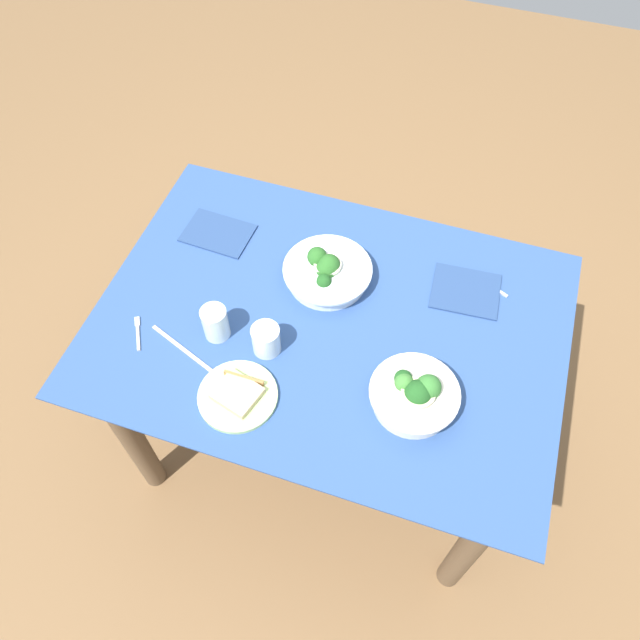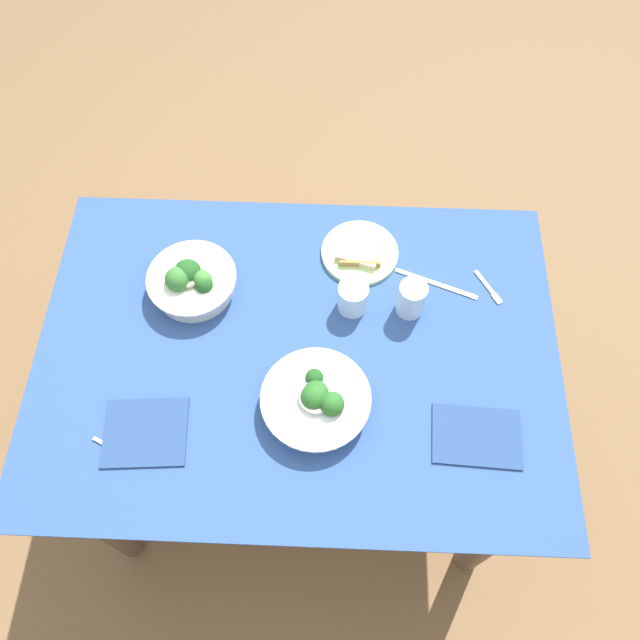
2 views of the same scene
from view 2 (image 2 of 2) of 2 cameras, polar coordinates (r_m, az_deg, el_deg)
name	(u,v)px [view 2 (image 2 of 2)]	position (r m, az deg, el deg)	size (l,w,h in m)	color
ground_plane	(304,446)	(2.16, -1.43, -11.12)	(6.00, 6.00, 0.00)	brown
dining_table	(299,373)	(1.61, -1.89, -4.70)	(1.21, 0.87, 0.72)	#2D4C84
broccoli_bowl_far	(191,281)	(1.57, -11.36, 3.40)	(0.21, 0.21, 0.10)	silver
broccoli_bowl_near	(316,400)	(1.41, -0.33, -7.11)	(0.24, 0.24, 0.09)	white
bread_side_plate	(360,252)	(1.62, 3.55, 6.02)	(0.19, 0.19, 0.03)	#B7D684
water_glass_center	(353,298)	(1.52, 2.93, 2.00)	(0.07, 0.07, 0.08)	silver
water_glass_side	(411,299)	(1.52, 8.11, 1.89)	(0.07, 0.07, 0.10)	silver
fork_by_far_bowl	(114,449)	(1.47, -17.84, -10.82)	(0.09, 0.05, 0.00)	#B7B7BC
fork_by_near_bowl	(489,289)	(1.62, 14.76, 2.71)	(0.06, 0.10, 0.00)	#B7B7BC
table_knife_left	(436,284)	(1.60, 10.22, 3.19)	(0.21, 0.01, 0.00)	#B7B7BC
napkin_folded_upper	(477,436)	(1.45, 13.72, -9.98)	(0.19, 0.13, 0.01)	navy
napkin_folded_lower	(145,432)	(1.46, -15.23, -9.59)	(0.18, 0.15, 0.01)	navy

